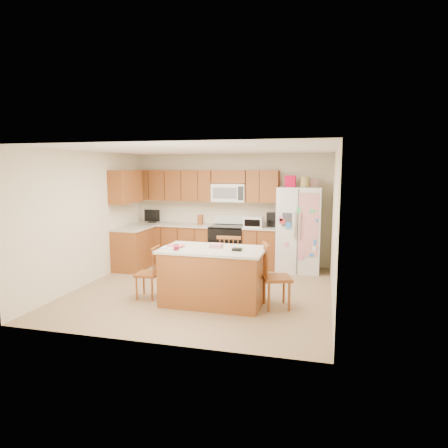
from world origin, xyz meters
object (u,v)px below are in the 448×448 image
(windsor_chair_back, at_px, (230,265))
(refrigerator, at_px, (299,228))
(windsor_chair_left, at_px, (149,274))
(windsor_chair_right, at_px, (275,277))
(island, at_px, (213,276))
(stove, at_px, (228,245))

(windsor_chair_back, bearing_deg, refrigerator, 58.42)
(windsor_chair_left, relative_size, windsor_chair_right, 0.86)
(windsor_chair_left, bearing_deg, island, 0.10)
(windsor_chair_back, relative_size, windsor_chair_right, 0.99)
(refrigerator, xyz_separation_m, windsor_chair_left, (-2.33, -2.48, -0.50))
(stove, xyz_separation_m, windsor_chair_back, (0.49, -1.83, 0.01))
(refrigerator, xyz_separation_m, island, (-1.20, -2.48, -0.46))
(stove, xyz_separation_m, windsor_chair_left, (-0.76, -2.54, -0.05))
(windsor_chair_right, bearing_deg, refrigerator, 85.35)
(refrigerator, bearing_deg, windsor_chair_right, -94.65)
(stove, height_order, windsor_chair_left, stove)
(stove, xyz_separation_m, windsor_chair_right, (1.37, -2.49, 0.01))
(windsor_chair_right, bearing_deg, windsor_chair_back, 143.30)
(stove, distance_m, windsor_chair_back, 1.89)
(stove, bearing_deg, windsor_chair_back, -75.14)
(stove, bearing_deg, windsor_chair_left, -106.61)
(stove, bearing_deg, refrigerator, -2.30)
(windsor_chair_left, bearing_deg, windsor_chair_right, 1.36)
(windsor_chair_right, bearing_deg, windsor_chair_left, -178.64)
(island, bearing_deg, windsor_chair_back, 81.06)
(windsor_chair_left, bearing_deg, refrigerator, 46.78)
(windsor_chair_left, height_order, windsor_chair_back, windsor_chair_back)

